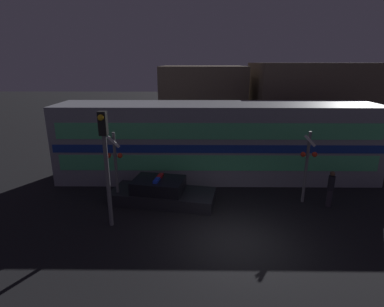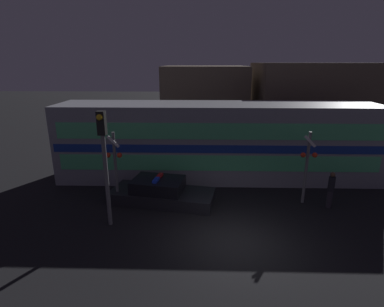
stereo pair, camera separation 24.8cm
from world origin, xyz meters
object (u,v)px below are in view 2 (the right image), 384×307
train (217,141)px  pedestrian (331,190)px  police_car (161,193)px  crossing_signal_near (307,164)px  traffic_light_corner (104,154)px

train → pedestrian: bearing=-36.9°
police_car → pedestrian: (7.81, -0.37, 0.43)m
train → crossing_signal_near: bearing=-40.1°
train → traffic_light_corner: bearing=-129.9°
pedestrian → traffic_light_corner: 10.06m
police_car → crossing_signal_near: (6.77, 0.05, 1.50)m
crossing_signal_near → traffic_light_corner: 8.96m
train → pedestrian: size_ratio=10.23×
pedestrian → crossing_signal_near: 1.56m
pedestrian → police_car: bearing=177.3°
police_car → crossing_signal_near: size_ratio=1.49×
train → traffic_light_corner: (-4.65, -5.56, 0.91)m
police_car → pedestrian: 7.83m
train → crossing_signal_near: train is taller
traffic_light_corner → crossing_signal_near: bearing=14.5°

